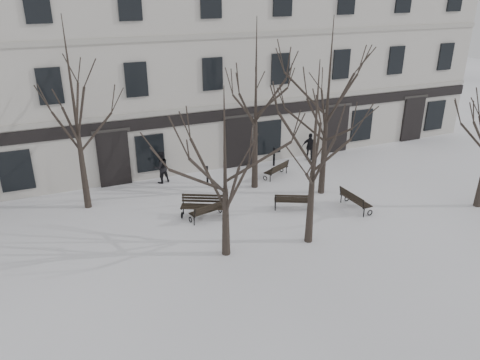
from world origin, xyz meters
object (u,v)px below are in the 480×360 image
tree_1 (225,155)px  tree_2 (315,134)px  bench_4 (277,169)px  bench_1 (208,210)px  bench_5 (355,200)px  bench_2 (293,201)px  bench_3 (203,205)px

tree_1 → tree_2: size_ratio=0.90×
tree_2 → bench_4: 8.05m
bench_1 → bench_5: (6.65, -1.68, 0.03)m
tree_2 → bench_1: bearing=133.0°
bench_5 → bench_2: bearing=65.8°
tree_1 → bench_5: (6.95, 1.32, -3.65)m
tree_1 → bench_2: bearing=29.0°
bench_2 → bench_4: (1.13, 3.86, -0.02)m
bench_2 → bench_3: size_ratio=0.88×
bench_1 → bench_2: size_ratio=0.96×
tree_1 → tree_2: tree_2 is taller
bench_4 → tree_1: bearing=20.6°
tree_1 → bench_3: 4.95m
bench_4 → bench_1: bearing=3.9°
bench_2 → bench_5: 2.87m
tree_2 → bench_5: bearing=26.4°
bench_2 → bench_4: size_ratio=1.06×
bench_2 → bench_3: 4.19m
bench_2 → bench_4: 4.02m
bench_3 → bench_4: 5.92m
tree_2 → bench_2: tree_2 is taller
tree_1 → bench_4: tree_1 is taller
tree_1 → bench_3: bearing=86.4°
bench_4 → bench_5: bearing=79.1°
bench_2 → bench_5: bench_5 is taller
tree_1 → bench_1: 4.76m
tree_1 → bench_4: 9.03m
bench_1 → bench_3: bench_3 is taller
bench_2 → tree_2: bearing=99.7°
tree_1 → bench_5: bearing=10.8°
tree_2 → bench_5: (3.48, 1.72, -4.10)m
bench_1 → bench_3: 0.41m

